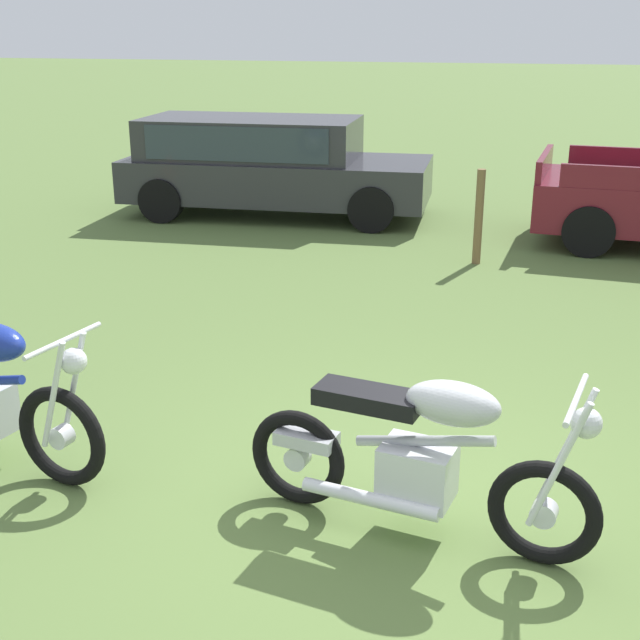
# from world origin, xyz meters

# --- Properties ---
(ground_plane) EXTENTS (120.00, 120.00, 0.00)m
(ground_plane) POSITION_xyz_m (0.00, 0.00, 0.00)
(ground_plane) COLOR #567038
(motorcycle_silver) EXTENTS (2.03, 0.70, 1.02)m
(motorcycle_silver) POSITION_xyz_m (0.11, -0.22, 0.48)
(motorcycle_silver) COLOR black
(motorcycle_silver) RESTS_ON ground
(car_charcoal) EXTENTS (4.54, 2.03, 1.43)m
(car_charcoal) POSITION_xyz_m (-3.32, 7.65, 0.83)
(car_charcoal) COLOR #2D2D33
(car_charcoal) RESTS_ON ground
(fence_post_wooden) EXTENTS (0.10, 0.10, 1.14)m
(fence_post_wooden) POSITION_xyz_m (-0.01, 5.64, 0.57)
(fence_post_wooden) COLOR brown
(fence_post_wooden) RESTS_ON ground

